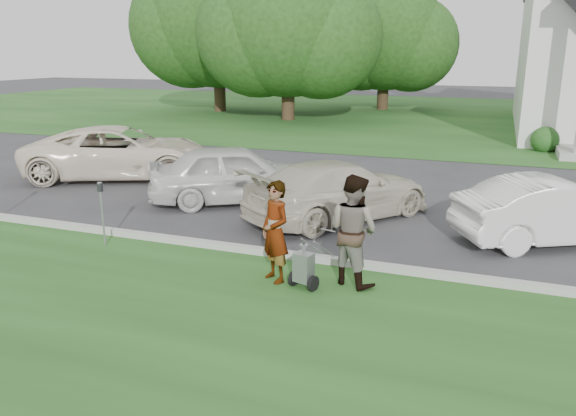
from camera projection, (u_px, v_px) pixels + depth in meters
The scene contains 15 objects.
ground at pixel (277, 268), 10.59m from camera, with size 120.00×120.00×0.00m, color #333335.
grass_strip at pixel (199, 343), 7.89m from camera, with size 80.00×7.00×0.01m, color #1D4818.
church_lawn at pixel (436, 116), 34.93m from camera, with size 80.00×30.00×0.01m, color #1D4818.
curb at pixel (288, 255), 11.07m from camera, with size 80.00×0.18×0.15m, color #9E9E93.
tree_left at pixel (288, 29), 31.73m from camera, with size 10.63×8.40×9.71m.
tree_far at pixel (217, 23), 36.30m from camera, with size 11.64×9.20×10.73m.
tree_back at pixel (385, 38), 37.70m from camera, with size 9.61×7.60×8.89m.
striping_cart at pixel (304, 268), 9.60m from camera, with size 0.62×1.00×0.87m.
person_left at pixel (275, 233), 9.78m from camera, with size 0.66×0.43×1.81m, color #999999.
person_right at pixel (353, 231), 9.65m from camera, with size 0.95×0.74×1.95m, color #999999.
parking_meter_near at pixel (102, 206), 11.59m from camera, with size 0.10×0.09×1.37m.
car_a at pixel (121, 152), 17.94m from camera, with size 2.72×5.91×1.64m, color #F0E2CC.
car_b at pixel (236, 174), 15.02m from camera, with size 1.86×4.62×1.57m, color silver.
car_c at pixel (339, 190), 13.55m from camera, with size 1.99×4.89×1.42m, color beige.
car_d at pixel (558, 211), 11.82m from camera, with size 1.49×4.28×1.41m, color silver.
Camera 1 is at (3.65, -9.19, 3.97)m, focal length 35.00 mm.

